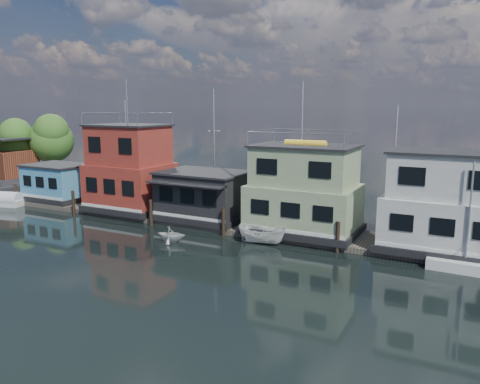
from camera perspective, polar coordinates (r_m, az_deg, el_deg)
The scene contains 14 objects.
ground at distance 31.07m, azimuth -15.50°, elevation -8.61°, with size 160.00×160.00×0.00m, color black.
dock at distance 40.18m, azimuth -3.79°, elevation -3.56°, with size 48.00×5.00×0.40m, color #595147.
houseboat_blue at distance 51.34m, azimuth -21.25°, elevation 1.13°, with size 6.40×4.90×3.66m.
houseboat_red at distance 44.40m, azimuth -13.27°, elevation 2.67°, with size 7.40×5.90×11.86m.
houseboat_dark at distance 39.94m, azimuth -4.46°, elevation -0.40°, with size 7.40×6.10×4.06m.
houseboat_green at distance 35.86m, azimuth 7.82°, elevation 0.11°, with size 8.40×5.90×7.03m.
houseboat_white at distance 33.90m, azimuth 23.92°, elevation -1.35°, with size 8.40×5.90×6.66m.
pilings at distance 37.86m, azimuth -6.45°, elevation -3.09°, with size 42.28×0.28×2.20m.
background_masts at distance 42.45m, azimuth 5.89°, elevation 4.51°, with size 36.40×0.16×12.00m.
shore at distance 63.40m, azimuth -26.31°, elevation 3.70°, with size 12.40×15.72×8.24m.
dinghy_white at distance 35.13m, azimuth -8.46°, elevation -5.09°, with size 1.93×2.24×1.18m, color silver.
day_sailer at distance 31.85m, azimuth 25.71°, elevation -8.05°, with size 4.35×1.57×6.79m.
motorboat at distance 34.15m, azimuth 2.67°, elevation -5.20°, with size 1.41×3.76×1.45m, color silver.
tarp_runabout at distance 52.62m, azimuth -26.84°, elevation -0.89°, with size 4.08×2.41×1.55m.
Camera 1 is at (20.36, -21.22, 10.03)m, focal length 35.00 mm.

